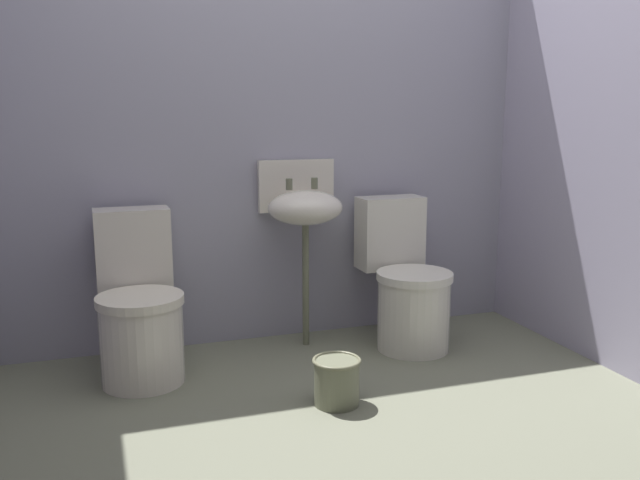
# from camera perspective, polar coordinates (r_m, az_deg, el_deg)

# --- Properties ---
(ground_plane) EXTENTS (3.27, 2.55, 0.08)m
(ground_plane) POSITION_cam_1_polar(r_m,az_deg,el_deg) (2.93, 1.75, -15.34)
(ground_plane) COLOR slate
(wall_back) EXTENTS (3.27, 0.10, 2.38)m
(wall_back) POSITION_cam_1_polar(r_m,az_deg,el_deg) (3.70, -4.32, 9.91)
(wall_back) COLOR #9794A9
(wall_back) RESTS_ON ground
(wall_right) EXTENTS (0.10, 2.35, 2.38)m
(wall_right) POSITION_cam_1_polar(r_m,az_deg,el_deg) (3.51, 24.90, 8.87)
(wall_right) COLOR #9993AC
(wall_right) RESTS_ON ground
(toilet_left) EXTENTS (0.40, 0.59, 0.78)m
(toilet_left) POSITION_cam_1_polar(r_m,az_deg,el_deg) (3.32, -15.00, -5.79)
(toilet_left) COLOR silver
(toilet_left) RESTS_ON ground
(toilet_right) EXTENTS (0.41, 0.60, 0.78)m
(toilet_right) POSITION_cam_1_polar(r_m,az_deg,el_deg) (3.67, 7.29, -3.90)
(toilet_right) COLOR silver
(toilet_right) RESTS_ON ground
(sink) EXTENTS (0.42, 0.35, 0.99)m
(sink) POSITION_cam_1_polar(r_m,az_deg,el_deg) (3.57, -1.37, 2.86)
(sink) COLOR #686A53
(sink) RESTS_ON ground
(bucket) EXTENTS (0.21, 0.21, 0.21)m
(bucket) POSITION_cam_1_polar(r_m,az_deg,el_deg) (2.98, 1.41, -11.74)
(bucket) COLOR #686A53
(bucket) RESTS_ON ground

